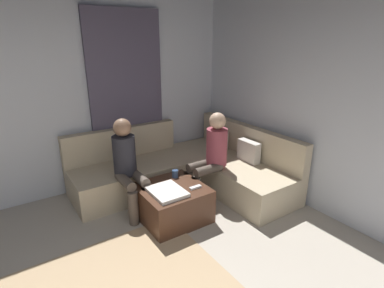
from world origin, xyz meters
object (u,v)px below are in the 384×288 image
at_px(ottoman, 172,203).
at_px(game_remote, 195,187).
at_px(sectional_couch, 189,169).
at_px(person_on_couch_side, 128,163).
at_px(person_on_couch_back, 211,153).
at_px(coffee_mug, 175,174).

xyz_separation_m(ottoman, game_remote, (0.18, 0.22, 0.22)).
relative_size(sectional_couch, ottoman, 3.36).
bearing_deg(ottoman, person_on_couch_side, -141.70).
bearing_deg(ottoman, sectional_couch, 132.99).
bearing_deg(sectional_couch, ottoman, -47.01).
bearing_deg(person_on_couch_side, game_remote, 132.42).
relative_size(game_remote, person_on_couch_back, 0.12).
distance_m(ottoman, person_on_couch_side, 0.72).
bearing_deg(game_remote, ottoman, -129.29).
distance_m(coffee_mug, game_remote, 0.40).
height_order(sectional_couch, ottoman, sectional_couch).
height_order(ottoman, game_remote, game_remote).
height_order(coffee_mug, person_on_couch_side, person_on_couch_side).
bearing_deg(ottoman, game_remote, 50.71).
xyz_separation_m(ottoman, person_on_couch_back, (-0.15, 0.69, 0.45)).
xyz_separation_m(sectional_couch, game_remote, (0.78, -0.42, 0.15)).
xyz_separation_m(ottoman, coffee_mug, (-0.22, 0.18, 0.26)).
relative_size(sectional_couch, game_remote, 17.00).
height_order(coffee_mug, game_remote, coffee_mug).
relative_size(coffee_mug, person_on_couch_side, 0.08).
bearing_deg(coffee_mug, sectional_couch, 129.29).
distance_m(game_remote, person_on_couch_side, 0.88).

